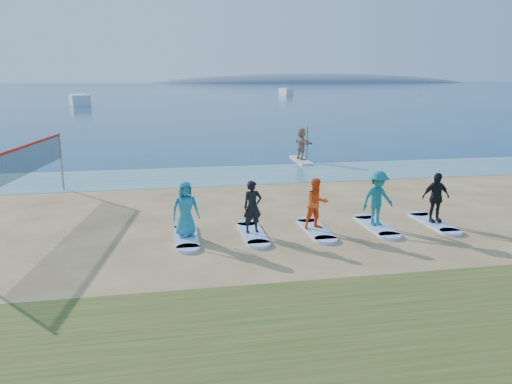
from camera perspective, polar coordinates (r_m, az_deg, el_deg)
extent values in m
plane|color=tan|center=(15.22, 2.26, -5.70)|extent=(600.00, 600.00, 0.00)
plane|color=teal|center=(25.22, -3.07, 1.95)|extent=(600.00, 600.00, 0.00)
plane|color=navy|center=(174.12, -9.81, 11.43)|extent=(600.00, 600.00, 0.00)
ellipsoid|color=slate|center=(329.07, 6.84, 12.29)|extent=(220.00, 56.00, 18.00)
cylinder|color=gray|center=(23.45, -21.36, 3.28)|extent=(0.09, 0.09, 2.50)
cube|color=black|center=(19.21, -25.76, 2.82)|extent=(1.32, 8.91, 1.00)
cube|color=#B12412|center=(19.13, -25.92, 4.35)|extent=(1.35, 8.92, 0.10)
cube|color=silver|center=(29.40, 5.17, 3.64)|extent=(0.75, 3.01, 0.12)
imported|color=tan|center=(29.25, 5.21, 5.53)|extent=(0.93, 1.78, 1.84)
cube|color=silver|center=(90.81, -19.49, 9.38)|extent=(4.62, 8.34, 1.72)
cube|color=silver|center=(129.50, 3.44, 11.03)|extent=(2.63, 5.33, 1.66)
cube|color=#A4CCFF|center=(15.62, -7.97, -5.14)|extent=(0.70, 2.20, 0.09)
imported|color=teal|center=(15.36, -8.08, -1.94)|extent=(0.94, 0.71, 1.72)
cube|color=#A4CCFF|center=(15.84, -0.40, -4.75)|extent=(0.70, 2.20, 0.09)
imported|color=black|center=(15.59, -0.40, -1.70)|extent=(0.66, 0.49, 1.65)
cube|color=#A4CCFF|center=(16.32, 6.84, -4.29)|extent=(0.70, 2.20, 0.09)
imported|color=#FF581A|center=(16.08, 6.92, -1.33)|extent=(0.90, 0.76, 1.65)
cube|color=#A4CCFF|center=(17.05, 13.55, -3.81)|extent=(0.70, 2.20, 0.09)
imported|color=#1A777D|center=(16.80, 13.73, -0.70)|extent=(1.30, 0.93, 1.82)
cube|color=#A4CCFF|center=(17.99, 19.63, -3.33)|extent=(0.70, 2.20, 0.09)
imported|color=black|center=(17.77, 19.85, -0.58)|extent=(0.99, 0.43, 1.69)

